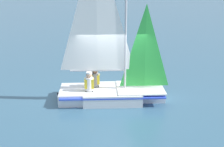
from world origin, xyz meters
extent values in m
plane|color=#38607A|center=(0.00, 0.00, 0.00)|extent=(260.00, 260.00, 0.00)
cube|color=silver|center=(0.00, 0.00, 0.22)|extent=(1.84, 2.28, 0.44)
cube|color=silver|center=(-0.16, -1.50, 0.22)|extent=(0.98, 0.98, 0.44)
cube|color=silver|center=(0.16, 1.50, 0.22)|extent=(1.47, 1.03, 0.44)
cube|color=blue|center=(0.00, 0.00, 0.36)|extent=(2.03, 3.94, 0.05)
cube|color=silver|center=(-0.11, -1.06, 0.46)|extent=(1.67, 1.89, 0.04)
cylinder|color=#B7B7BC|center=(-0.05, -0.48, 3.17)|extent=(0.08, 0.08, 5.46)
cylinder|color=#B7B7BC|center=(0.06, 0.53, 1.17)|extent=(0.28, 2.02, 0.07)
pyramid|color=white|center=(0.06, 0.53, 3.49)|extent=(0.25, 1.92, 4.57)
pyramid|color=green|center=(-0.13, -1.20, 2.06)|extent=(0.19, 1.30, 3.04)
cube|color=black|center=(0.21, 2.00, 0.15)|extent=(0.04, 0.08, 0.31)
cube|color=black|center=(0.35, 0.60, 0.23)|extent=(0.27, 0.30, 0.45)
cylinder|color=gray|center=(0.35, 0.60, 0.71)|extent=(0.33, 0.33, 0.50)
cube|color=yellow|center=(0.35, 0.60, 0.73)|extent=(0.29, 0.37, 0.35)
sphere|color=brown|center=(0.35, 0.60, 1.05)|extent=(0.22, 0.22, 0.22)
cylinder|color=red|center=(0.35, 0.60, 1.14)|extent=(0.23, 0.23, 0.06)
cube|color=black|center=(-0.08, 0.86, 0.23)|extent=(0.27, 0.30, 0.45)
cylinder|color=white|center=(-0.08, 0.86, 0.71)|extent=(0.33, 0.33, 0.50)
cube|color=yellow|center=(-0.08, 0.86, 0.73)|extent=(0.29, 0.37, 0.35)
sphere|color=tan|center=(-0.08, 0.86, 1.05)|extent=(0.22, 0.22, 0.22)
cylinder|color=white|center=(-0.08, 0.86, 1.14)|extent=(0.23, 0.23, 0.06)
camera|label=1|loc=(-10.78, 1.61, 4.72)|focal=50.00mm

